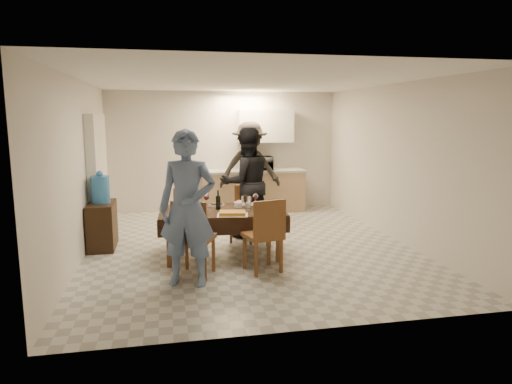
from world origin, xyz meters
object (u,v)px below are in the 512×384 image
wine_bottle (218,200)px  person_kitchen (250,169)px  water_pitcher (246,203)px  savoury_tart (233,213)px  microwave (260,163)px  person_far (246,183)px  console (102,225)px  water_jug (100,189)px  dining_table (222,212)px  person_near (187,208)px

wine_bottle → person_kitchen: bearing=69.9°
water_pitcher → savoury_tart: (-0.25, -0.33, -0.08)m
water_pitcher → microwave: 3.31m
person_far → savoury_tart: bearing=62.4°
console → water_jug: size_ratio=1.84×
dining_table → water_pitcher: 0.38m
savoury_tart → microwave: bearing=72.3°
savoury_tart → person_far: size_ratio=0.22×
console → wine_bottle: bearing=-23.6°
dining_table → person_far: (0.55, 1.05, 0.27)m
console → microwave: (3.03, 2.32, 0.69)m
water_pitcher → person_near: 1.35m
water_pitcher → savoury_tart: size_ratio=0.49×
person_near → water_pitcher: bearing=64.9°
person_near → water_jug: bearing=140.8°
dining_table → person_far: size_ratio=0.98×
savoury_tart → microwave: 3.71m
person_far → wine_bottle: bearing=48.9°
dining_table → savoury_tart: savoury_tart is taller
wine_bottle → water_pitcher: 0.41m
microwave → person_near: person_near is taller
dining_table → microwave: (1.22, 3.14, 0.39)m
dining_table → person_kitchen: 2.86m
savoury_tart → person_near: bearing=-134.1°
microwave → person_far: size_ratio=0.28×
person_near → person_far: size_ratio=1.02×
water_jug → microwave: (3.03, 2.32, 0.12)m
dining_table → wine_bottle: bearing=137.7°
dining_table → microwave: 3.39m
console → person_far: bearing=5.7°
dining_table → person_near: person_near is taller
person_kitchen → person_far: bearing=-102.6°
console → water_jug: 0.57m
dining_table → person_near: 1.22m
water_pitcher → person_kitchen: 2.80m
person_near → person_kitchen: (1.47, 3.74, 0.02)m
person_kitchen → microwave: bearing=55.7°
wine_bottle → savoury_tart: bearing=-70.8°
water_jug → water_pitcher: water_jug is taller
dining_table → wine_bottle: size_ratio=6.40×
water_jug → water_pitcher: bearing=-21.9°
wine_bottle → person_far: bearing=59.0°
console → water_pitcher: bearing=-21.9°
microwave → console: bearing=37.5°
water_pitcher → person_far: (0.20, 1.10, 0.13)m
microwave → person_near: 4.55m
water_pitcher → person_kitchen: person_kitchen is taller
wine_bottle → person_near: size_ratio=0.15×
wine_bottle → water_pitcher: bearing=-14.0°
water_jug → wine_bottle: water_jug is taller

